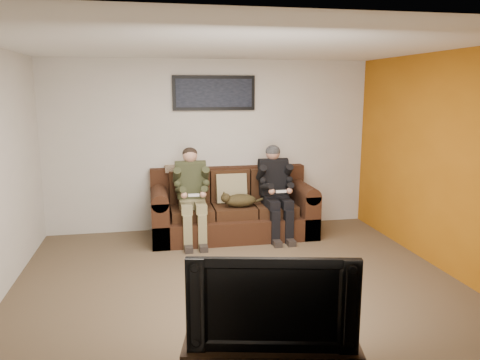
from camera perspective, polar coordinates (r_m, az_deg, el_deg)
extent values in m
plane|color=brown|center=(5.42, -0.16, -12.43)|extent=(5.00, 5.00, 0.00)
plane|color=silver|center=(4.99, -0.17, 16.13)|extent=(5.00, 5.00, 0.00)
plane|color=beige|center=(7.24, -3.53, 4.20)|extent=(5.00, 0.00, 5.00)
plane|color=beige|center=(2.92, 8.24, -6.09)|extent=(5.00, 0.00, 5.00)
plane|color=beige|center=(6.03, 23.87, 1.92)|extent=(0.00, 4.50, 4.50)
plane|color=#AD6111|center=(6.02, 23.80, 1.91)|extent=(0.00, 4.50, 4.50)
cube|color=#351C10|center=(7.02, -0.86, -5.47)|extent=(2.39, 1.03, 0.33)
cube|color=#351C10|center=(7.29, -1.44, -0.90)|extent=(2.39, 0.22, 0.65)
cube|color=#351C10|center=(6.88, -9.74, -4.58)|extent=(0.24, 1.03, 0.65)
cube|color=#351C10|center=(7.24, 7.55, -3.73)|extent=(0.24, 1.03, 0.65)
cylinder|color=#351C10|center=(6.80, -9.83, -1.94)|extent=(0.24, 1.03, 0.24)
cylinder|color=#351C10|center=(7.16, 7.62, -1.21)|extent=(0.24, 1.03, 0.24)
cube|color=#351E10|center=(6.83, -5.90, -3.93)|extent=(0.60, 0.65, 0.15)
cube|color=#351E10|center=(7.06, -6.18, -0.82)|extent=(0.60, 0.15, 0.48)
cube|color=#351E10|center=(6.91, -0.79, -3.70)|extent=(0.60, 0.65, 0.15)
cube|color=#351E10|center=(7.13, -1.24, -0.63)|extent=(0.60, 0.15, 0.48)
cube|color=#351E10|center=(7.04, 4.17, -3.45)|extent=(0.60, 0.65, 0.15)
cube|color=#351E10|center=(7.26, 3.56, -0.45)|extent=(0.60, 0.15, 0.48)
cube|color=#988C64|center=(7.02, -1.06, -1.01)|extent=(0.46, 0.22, 0.45)
cube|color=tan|center=(7.13, -7.18, 1.40)|extent=(0.49, 0.24, 0.09)
cube|color=#887E55|center=(6.76, -5.90, -2.81)|extent=(0.36, 0.30, 0.14)
cube|color=#31341F|center=(6.79, -6.03, -0.15)|extent=(0.40, 0.30, 0.53)
cylinder|color=#31341F|center=(6.78, -6.08, 1.62)|extent=(0.44, 0.18, 0.18)
sphere|color=tan|center=(6.77, -6.12, 2.99)|extent=(0.21, 0.21, 0.21)
cube|color=#887E55|center=(6.56, -6.61, -3.34)|extent=(0.15, 0.42, 0.13)
cube|color=#887E55|center=(6.58, -4.87, -3.26)|extent=(0.15, 0.42, 0.13)
cube|color=#887E55|center=(6.45, -6.41, -6.34)|extent=(0.12, 0.13, 0.48)
cube|color=#887E55|center=(6.47, -4.63, -6.26)|extent=(0.12, 0.13, 0.48)
cube|color=black|center=(6.44, -6.31, -8.24)|extent=(0.11, 0.26, 0.08)
cube|color=black|center=(6.46, -4.52, -8.15)|extent=(0.11, 0.26, 0.08)
cylinder|color=#31341F|center=(6.69, -7.69, 0.51)|extent=(0.11, 0.30, 0.28)
cylinder|color=#31341F|center=(6.73, -4.29, 0.64)|extent=(0.11, 0.30, 0.28)
cylinder|color=#31341F|center=(6.51, -7.28, -1.21)|extent=(0.14, 0.32, 0.15)
cylinder|color=#31341F|center=(6.54, -4.30, -1.09)|extent=(0.14, 0.32, 0.15)
sphere|color=tan|center=(6.41, -6.84, -1.85)|extent=(0.09, 0.09, 0.09)
sphere|color=tan|center=(6.43, -4.53, -1.76)|extent=(0.09, 0.09, 0.09)
cube|color=white|center=(6.40, -5.66, -1.85)|extent=(0.15, 0.04, 0.03)
ellipsoid|color=black|center=(6.78, -6.13, 3.25)|extent=(0.22, 0.22, 0.17)
cube|color=black|center=(6.97, 4.25, -2.35)|extent=(0.36, 0.30, 0.14)
cube|color=black|center=(7.01, 4.07, 0.22)|extent=(0.40, 0.30, 0.53)
cylinder|color=black|center=(6.99, 4.05, 1.94)|extent=(0.44, 0.18, 0.18)
sphere|color=#A9755E|center=(6.99, 4.03, 3.26)|extent=(0.21, 0.21, 0.21)
cube|color=black|center=(6.76, 3.88, -2.85)|extent=(0.15, 0.42, 0.13)
cube|color=black|center=(6.82, 5.50, -2.77)|extent=(0.15, 0.42, 0.13)
cube|color=black|center=(6.66, 4.29, -5.76)|extent=(0.12, 0.13, 0.48)
cube|color=black|center=(6.71, 5.94, -5.65)|extent=(0.12, 0.13, 0.48)
cube|color=black|center=(6.64, 4.45, -7.59)|extent=(0.11, 0.26, 0.08)
cube|color=black|center=(6.70, 6.11, -7.47)|extent=(0.11, 0.26, 0.08)
cylinder|color=black|center=(6.87, 2.62, 0.88)|extent=(0.11, 0.30, 0.28)
cylinder|color=black|center=(6.98, 5.82, 0.98)|extent=(0.11, 0.30, 0.28)
cylinder|color=black|center=(6.70, 3.31, -0.79)|extent=(0.14, 0.32, 0.15)
cylinder|color=black|center=(6.79, 6.09, -0.67)|extent=(0.14, 0.32, 0.15)
sphere|color=#A9755E|center=(6.61, 3.89, -1.41)|extent=(0.09, 0.09, 0.09)
sphere|color=#A9755E|center=(6.68, 6.05, -1.31)|extent=(0.09, 0.09, 0.09)
cube|color=white|center=(6.62, 5.03, -1.39)|extent=(0.15, 0.04, 0.03)
ellipsoid|color=black|center=(6.98, 4.03, 3.51)|extent=(0.22, 0.22, 0.19)
ellipsoid|color=#47391B|center=(6.77, 0.03, -2.51)|extent=(0.47, 0.26, 0.19)
sphere|color=#47391B|center=(6.69, -1.77, -2.19)|extent=(0.14, 0.14, 0.14)
cone|color=#47391B|center=(6.64, -1.89, -1.68)|extent=(0.04, 0.04, 0.04)
cone|color=#47391B|center=(6.71, -1.99, -1.55)|extent=(0.04, 0.04, 0.04)
cylinder|color=#47391B|center=(6.88, 1.92, -2.61)|extent=(0.26, 0.13, 0.08)
cube|color=black|center=(7.17, -3.18, 10.55)|extent=(1.25, 0.04, 0.52)
cube|color=black|center=(7.14, -3.16, 10.54)|extent=(1.15, 0.01, 0.42)
imported|color=black|center=(3.36, 3.91, -14.18)|extent=(1.17, 0.40, 0.67)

